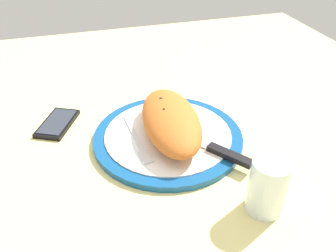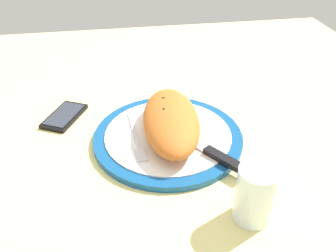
{
  "view_description": "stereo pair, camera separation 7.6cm",
  "coord_description": "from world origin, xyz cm",
  "views": [
    {
      "loc": [
        60.06,
        -17.77,
        47.28
      ],
      "look_at": [
        0.0,
        0.0,
        3.76
      ],
      "focal_mm": 37.55,
      "sensor_mm": 36.0,
      "label": 1
    },
    {
      "loc": [
        61.78,
        -10.35,
        47.28
      ],
      "look_at": [
        0.0,
        0.0,
        3.76
      ],
      "focal_mm": 37.55,
      "sensor_mm": 36.0,
      "label": 2
    }
  ],
  "objects": [
    {
      "name": "calzone",
      "position": [
        -0.27,
        0.65,
        5.08
      ],
      "size": [
        26.66,
        14.25,
        6.61
      ],
      "color": "#C16023",
      "rests_on": "plate"
    },
    {
      "name": "knife",
      "position": [
        8.63,
        7.48,
        2.24
      ],
      "size": [
        20.65,
        15.86,
        1.2
      ],
      "color": "silver",
      "rests_on": "plate"
    },
    {
      "name": "fork",
      "position": [
        1.49,
        -7.01,
        1.96
      ],
      "size": [
        18.01,
        2.85,
        0.4
      ],
      "color": "silver",
      "rests_on": "plate"
    },
    {
      "name": "ground_plane",
      "position": [
        0.0,
        0.0,
        -1.5
      ],
      "size": [
        150.0,
        150.0,
        3.0
      ],
      "primitive_type": "cube",
      "color": "#E5D684"
    },
    {
      "name": "water_glass",
      "position": [
        23.92,
        10.41,
        4.56
      ],
      "size": [
        6.51,
        6.51,
        10.5
      ],
      "color": "silver",
      "rests_on": "ground_plane"
    },
    {
      "name": "plate",
      "position": [
        0.0,
        0.0,
        0.84
      ],
      "size": [
        32.95,
        32.95,
        1.76
      ],
      "color": "navy",
      "rests_on": "ground_plane"
    },
    {
      "name": "smartphone",
      "position": [
        -12.91,
        -23.41,
        0.56
      ],
      "size": [
        13.56,
        11.15,
        1.16
      ],
      "color": "black",
      "rests_on": "ground_plane"
    }
  ]
}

